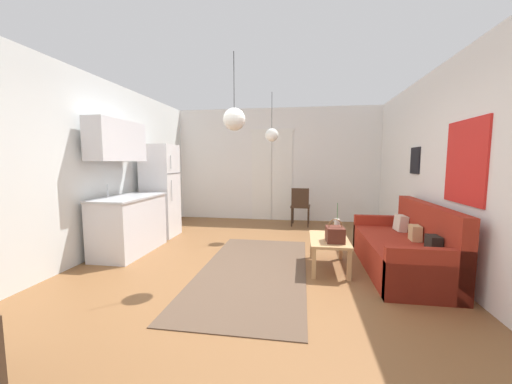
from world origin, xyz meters
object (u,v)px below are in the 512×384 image
at_px(refrigerator, 160,191).
at_px(accent_chair, 300,204).
at_px(pendant_lamp_near, 234,119).
at_px(handbag, 335,234).
at_px(coffee_table, 329,242).
at_px(pendant_lamp_far, 272,135).
at_px(couch, 406,250).
at_px(bamboo_vase, 337,228).

height_order(refrigerator, accent_chair, refrigerator).
bearing_deg(accent_chair, pendant_lamp_near, 78.95).
xyz_separation_m(accent_chair, pendant_lamp_near, (-0.78, -3.06, 1.46)).
bearing_deg(accent_chair, handbag, 102.75).
distance_m(coffee_table, accent_chair, 2.61).
bearing_deg(pendant_lamp_far, refrigerator, -171.19).
relative_size(couch, pendant_lamp_near, 2.08).
xyz_separation_m(bamboo_vase, pendant_lamp_far, (-1.06, 1.56, 1.39)).
relative_size(couch, refrigerator, 1.08).
xyz_separation_m(handbag, accent_chair, (-0.46, 2.75, -0.03)).
height_order(bamboo_vase, handbag, bamboo_vase).
bearing_deg(couch, pendant_lamp_near, -166.72).
relative_size(coffee_table, accent_chair, 1.01).
distance_m(couch, pendant_lamp_near, 2.78).
bearing_deg(couch, handbag, -167.62).
bearing_deg(refrigerator, pendant_lamp_near, -43.28).
height_order(couch, bamboo_vase, couch).
xyz_separation_m(pendant_lamp_near, pendant_lamp_far, (0.23, 2.09, -0.01)).
distance_m(accent_chair, pendant_lamp_near, 3.48).
distance_m(couch, coffee_table, 0.99).
height_order(bamboo_vase, pendant_lamp_near, pendant_lamp_near).
relative_size(bamboo_vase, handbag, 1.59).
height_order(coffee_table, handbag, handbag).
bearing_deg(bamboo_vase, pendant_lamp_near, -157.31).
distance_m(bamboo_vase, handbag, 0.24).
distance_m(bamboo_vase, accent_chair, 2.57).
height_order(couch, accent_chair, couch).
relative_size(refrigerator, pendant_lamp_far, 1.93).
xyz_separation_m(accent_chair, pendant_lamp_far, (-0.55, -0.96, 1.45)).
xyz_separation_m(bamboo_vase, pendant_lamp_near, (-1.29, -0.54, 1.40)).
xyz_separation_m(refrigerator, pendant_lamp_near, (1.88, -1.77, 1.06)).
height_order(coffee_table, refrigerator, refrigerator).
height_order(bamboo_vase, accent_chair, bamboo_vase).
distance_m(coffee_table, bamboo_vase, 0.22).
bearing_deg(coffee_table, handbag, -71.13).
xyz_separation_m(handbag, pendant_lamp_far, (-1.01, 1.79, 1.42)).
xyz_separation_m(couch, bamboo_vase, (-0.88, 0.03, 0.26)).
relative_size(handbag, accent_chair, 0.35).
bearing_deg(pendant_lamp_far, handbag, -60.58).
bearing_deg(bamboo_vase, refrigerator, 158.80).
relative_size(couch, coffee_table, 2.19).
relative_size(couch, pendant_lamp_far, 2.09).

